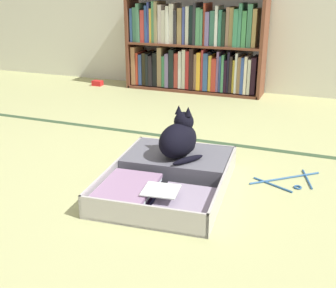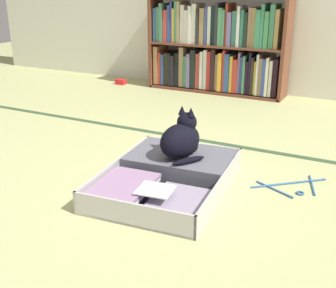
# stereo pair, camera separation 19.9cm
# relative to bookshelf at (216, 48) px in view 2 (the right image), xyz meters

# --- Properties ---
(ground_plane) EXTENTS (10.00, 10.00, 0.00)m
(ground_plane) POSITION_rel_bookshelf_xyz_m (0.42, -2.24, -0.41)
(ground_plane) COLOR tan
(tatami_border) EXTENTS (4.80, 0.05, 0.00)m
(tatami_border) POSITION_rel_bookshelf_xyz_m (0.42, -1.34, -0.41)
(tatami_border) COLOR #324A2F
(tatami_border) RESTS_ON ground_plane
(bookshelf) EXTENTS (1.32, 0.28, 0.88)m
(bookshelf) POSITION_rel_bookshelf_xyz_m (0.00, 0.00, 0.00)
(bookshelf) COLOR brown
(bookshelf) RESTS_ON ground_plane
(open_suitcase) EXTENTS (0.65, 0.85, 0.11)m
(open_suitcase) POSITION_rel_bookshelf_xyz_m (0.53, -2.02, -0.36)
(open_suitcase) COLOR #B6B3B2
(open_suitcase) RESTS_ON ground_plane
(black_cat) EXTENTS (0.26, 0.30, 0.27)m
(black_cat) POSITION_rel_bookshelf_xyz_m (0.54, -1.90, -0.20)
(black_cat) COLOR black
(black_cat) RESTS_ON open_suitcase
(clothes_hanger) EXTENTS (0.33, 0.30, 0.01)m
(clothes_hanger) POSITION_rel_bookshelf_xyz_m (1.11, -1.77, -0.41)
(clothes_hanger) COLOR #2B5991
(clothes_hanger) RESTS_ON ground_plane
(small_red_pouch) EXTENTS (0.10, 0.07, 0.05)m
(small_red_pouch) POSITION_rel_bookshelf_xyz_m (-0.98, -0.15, -0.39)
(small_red_pouch) COLOR red
(small_red_pouch) RESTS_ON ground_plane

